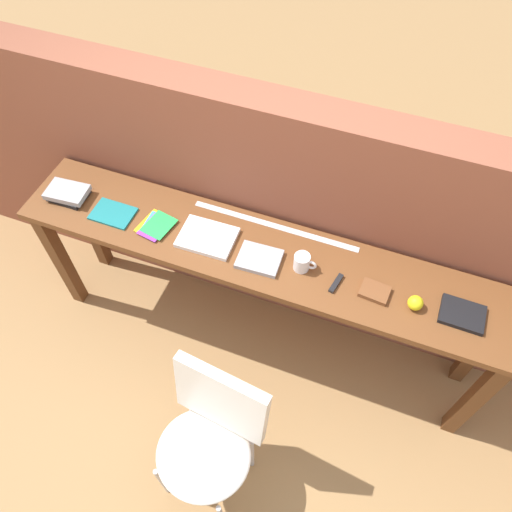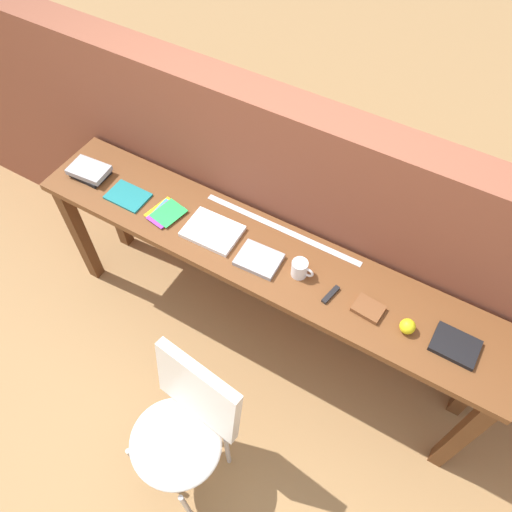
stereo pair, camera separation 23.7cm
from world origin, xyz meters
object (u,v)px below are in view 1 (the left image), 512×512
object	(u,v)px
pamphlet_pile_colourful	(156,226)
magazine_cycling	(113,214)
leather_journal_brown	(375,292)
book_open_centre	(207,237)
book_repair_rightmost	(462,314)
chair_white_moulded	(210,436)
multitool_folded	(336,283)
book_stack_leftmost	(68,193)
mug	(302,262)
sports_ball_small	(415,303)

from	to	relation	value
pamphlet_pile_colourful	magazine_cycling	bearing A→B (deg)	-178.58
leather_journal_brown	book_open_centre	bearing A→B (deg)	-176.34
book_open_centre	book_repair_rightmost	bearing A→B (deg)	-1.37
chair_white_moulded	leather_journal_brown	distance (m)	0.99
book_open_centre	multitool_folded	distance (m)	0.66
chair_white_moulded	pamphlet_pile_colourful	size ratio (longest dim) A/B	4.53
chair_white_moulded	book_stack_leftmost	world-z (taller)	book_stack_leftmost
mug	book_repair_rightmost	distance (m)	0.74
mug	multitool_folded	size ratio (longest dim) A/B	1.00
pamphlet_pile_colourful	book_repair_rightmost	world-z (taller)	book_repair_rightmost
mug	multitool_folded	bearing A→B (deg)	-10.11
chair_white_moulded	pamphlet_pile_colourful	bearing A→B (deg)	128.19
sports_ball_small	magazine_cycling	bearing A→B (deg)	179.94
chair_white_moulded	leather_journal_brown	world-z (taller)	leather_journal_brown
magazine_cycling	sports_ball_small	bearing A→B (deg)	0.20
book_repair_rightmost	book_open_centre	bearing A→B (deg)	-179.07
sports_ball_small	book_repair_rightmost	world-z (taller)	sports_ball_small
chair_white_moulded	mug	xyz separation A→B (m)	(0.16, 0.78, 0.40)
magazine_cycling	leather_journal_brown	size ratio (longest dim) A/B	1.65
pamphlet_pile_colourful	leather_journal_brown	world-z (taller)	leather_journal_brown
chair_white_moulded	sports_ball_small	xyz separation A→B (m)	(0.69, 0.76, 0.39)
book_stack_leftmost	multitool_folded	xyz separation A→B (m)	(1.46, -0.03, -0.02)
book_open_centre	book_repair_rightmost	distance (m)	1.23
pamphlet_pile_colourful	book_repair_rightmost	distance (m)	1.50
magazine_cycling	multitool_folded	bearing A→B (deg)	-0.12
chair_white_moulded	book_open_centre	size ratio (longest dim) A/B	3.27
book_open_centre	mug	bearing A→B (deg)	-1.72
mug	book_repair_rightmost	xyz separation A→B (m)	(0.74, 0.01, -0.03)
pamphlet_pile_colourful	book_open_centre	size ratio (longest dim) A/B	0.72
pamphlet_pile_colourful	book_repair_rightmost	xyz separation A→B (m)	(1.50, 0.02, 0.00)
multitool_folded	sports_ball_small	distance (m)	0.36
magazine_cycling	multitool_folded	world-z (taller)	multitool_folded
chair_white_moulded	mug	world-z (taller)	mug
book_stack_leftmost	sports_ball_small	world-z (taller)	sports_ball_small
book_stack_leftmost	chair_white_moulded	bearing A→B (deg)	-34.90
book_stack_leftmost	book_repair_rightmost	distance (m)	2.02
book_repair_rightmost	book_stack_leftmost	bearing A→B (deg)	-179.09
leather_journal_brown	pamphlet_pile_colourful	bearing A→B (deg)	-175.06
book_stack_leftmost	book_repair_rightmost	size ratio (longest dim) A/B	1.15
book_stack_leftmost	sports_ball_small	xyz separation A→B (m)	(1.81, -0.03, 0.01)
book_open_centre	mug	size ratio (longest dim) A/B	2.48
magazine_cycling	book_open_centre	size ratio (longest dim) A/B	0.79
pamphlet_pile_colourful	book_open_centre	distance (m)	0.27
book_open_centre	book_repair_rightmost	xyz separation A→B (m)	(1.23, 0.00, 0.00)
book_open_centre	book_repair_rightmost	size ratio (longest dim) A/B	1.42
book_repair_rightmost	chair_white_moulded	bearing A→B (deg)	-137.97
magazine_cycling	mug	distance (m)	1.00
chair_white_moulded	sports_ball_small	distance (m)	1.10
book_open_centre	sports_ball_small	distance (m)	1.02
chair_white_moulded	multitool_folded	size ratio (longest dim) A/B	8.10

